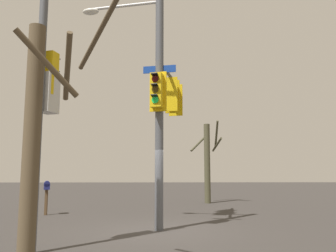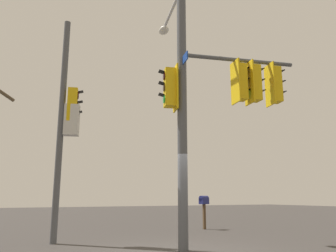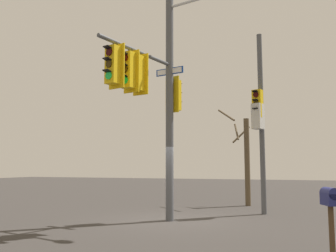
% 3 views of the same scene
% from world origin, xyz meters
% --- Properties ---
extents(ground_plane, '(80.00, 80.00, 0.00)m').
position_xyz_m(ground_plane, '(0.00, 0.00, 0.00)').
color(ground_plane, '#36322F').
extents(main_signal_pole_assembly, '(3.73, 4.14, 8.04)m').
position_xyz_m(main_signal_pole_assembly, '(0.11, 0.91, 4.54)').
color(main_signal_pole_assembly, '#4C4F54').
rests_on(main_signal_pole_assembly, ground).
extents(secondary_pole_assembly, '(0.49, 0.74, 7.16)m').
position_xyz_m(secondary_pole_assembly, '(-2.79, -2.59, 3.78)').
color(secondary_pole_assembly, '#4C4F54').
rests_on(secondary_pole_assembly, ground).
extents(mailbox, '(0.38, 0.50, 1.41)m').
position_xyz_m(mailbox, '(-4.74, 3.74, 1.11)').
color(mailbox, '#4C3823').
rests_on(mailbox, ground).
extents(bare_tree_across_street, '(1.56, 2.14, 4.68)m').
position_xyz_m(bare_tree_across_street, '(-1.80, -5.56, 2.27)').
color(bare_tree_across_street, brown).
rests_on(bare_tree_across_street, ground).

